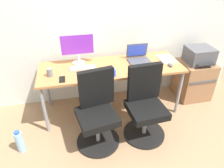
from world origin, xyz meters
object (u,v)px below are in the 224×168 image
(printer, at_px, (199,55))
(coffee_mug, at_px, (113,73))
(open_laptop, at_px, (138,56))
(office_chair_left, at_px, (97,113))
(desktop_monitor, at_px, (77,46))
(office_chair_right, at_px, (145,106))
(water_bottle_on_floor, at_px, (20,142))
(side_cabinet, at_px, (193,79))

(printer, relative_size, coffee_mug, 4.35)
(open_laptop, bearing_deg, office_chair_left, -136.41)
(office_chair_left, xyz_separation_m, coffee_mug, (0.26, 0.31, 0.35))
(printer, distance_m, desktop_monitor, 1.82)
(coffee_mug, bearing_deg, office_chair_right, -41.40)
(printer, bearing_deg, open_laptop, 176.79)
(water_bottle_on_floor, relative_size, open_laptop, 1.00)
(office_chair_right, xyz_separation_m, open_laptop, (0.11, 0.68, 0.36))
(open_laptop, distance_m, coffee_mug, 0.59)
(office_chair_right, height_order, desktop_monitor, desktop_monitor)
(desktop_monitor, xyz_separation_m, coffee_mug, (0.39, -0.46, -0.20))
(printer, xyz_separation_m, open_laptop, (-0.95, 0.05, 0.05))
(office_chair_left, distance_m, coffee_mug, 0.53)
(office_chair_right, distance_m, water_bottle_on_floor, 1.57)
(office_chair_left, height_order, printer, office_chair_left)
(water_bottle_on_floor, distance_m, coffee_mug, 1.39)
(office_chair_right, distance_m, side_cabinet, 1.24)
(water_bottle_on_floor, relative_size, coffee_mug, 3.37)
(side_cabinet, xyz_separation_m, open_laptop, (-0.95, 0.05, 0.47))
(printer, bearing_deg, coffee_mug, -167.15)
(office_chair_left, distance_m, open_laptop, 1.05)
(office_chair_right, xyz_separation_m, side_cabinet, (1.07, 0.63, -0.12))
(office_chair_right, relative_size, printer, 2.35)
(water_bottle_on_floor, bearing_deg, coffee_mug, 14.34)
(coffee_mug, bearing_deg, office_chair_left, -130.07)
(office_chair_right, distance_m, coffee_mug, 0.58)
(office_chair_left, xyz_separation_m, printer, (1.67, 0.63, 0.31))
(side_cabinet, xyz_separation_m, coffee_mug, (-1.41, -0.32, 0.47))
(office_chair_right, bearing_deg, water_bottle_on_floor, 179.98)
(water_bottle_on_floor, xyz_separation_m, desktop_monitor, (0.81, 0.77, 0.83))
(side_cabinet, bearing_deg, printer, -90.00)
(open_laptop, bearing_deg, printer, -3.21)
(side_cabinet, bearing_deg, office_chair_left, -159.33)
(printer, relative_size, water_bottle_on_floor, 1.29)
(office_chair_right, bearing_deg, printer, 30.54)
(printer, height_order, coffee_mug, printer)
(office_chair_right, xyz_separation_m, water_bottle_on_floor, (-1.54, 0.00, -0.28))
(office_chair_left, height_order, side_cabinet, office_chair_left)
(open_laptop, bearing_deg, water_bottle_on_floor, -157.62)
(office_chair_right, distance_m, open_laptop, 0.78)
(side_cabinet, relative_size, water_bottle_on_floor, 1.98)
(office_chair_right, relative_size, open_laptop, 3.03)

